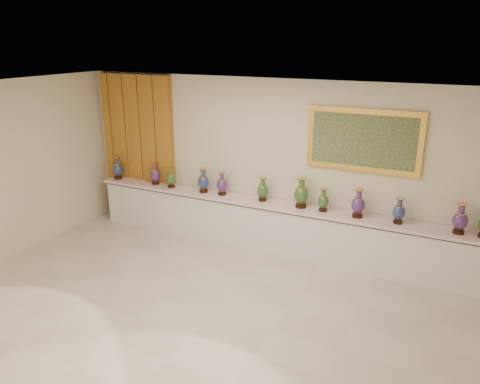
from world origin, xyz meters
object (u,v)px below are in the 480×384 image
Objects in this scene: counter at (275,228)px; vase_2 at (171,179)px; vase_1 at (155,175)px; vase_0 at (118,169)px.

vase_2 reaches higher than counter.
counter is at bearing 0.30° from vase_1.
vase_1 is at bearing 174.91° from vase_2.
vase_0 reaches higher than vase_1.
vase_1 is 1.07× the size of vase_2.
vase_2 is at bearing -178.69° from counter.
counter is 2.23m from vase_2.
counter is 17.39× the size of vase_1.
counter is 18.56× the size of vase_2.
vase_0 is at bearing -177.84° from vase_1.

